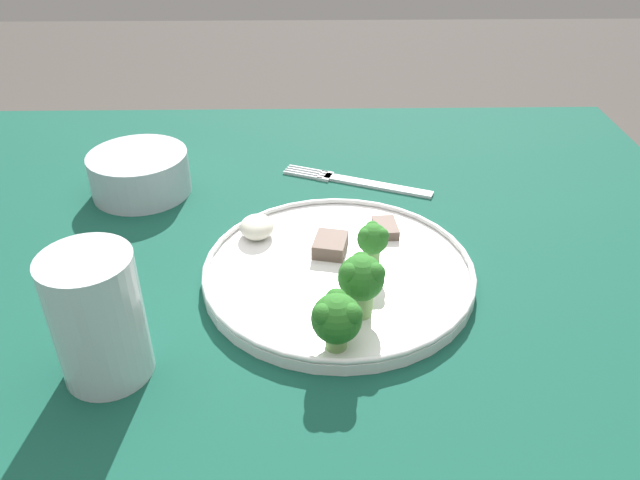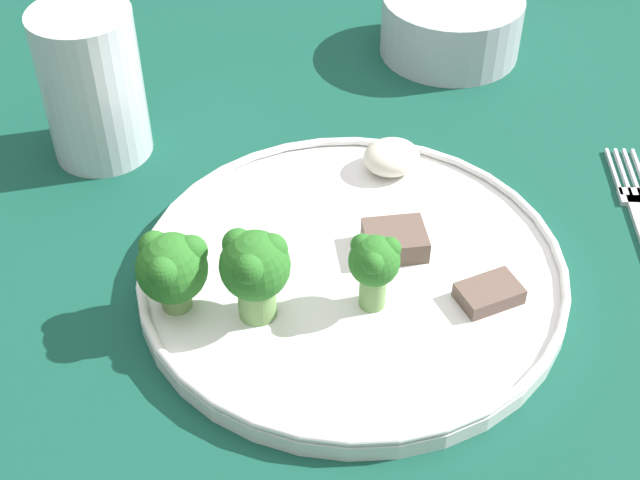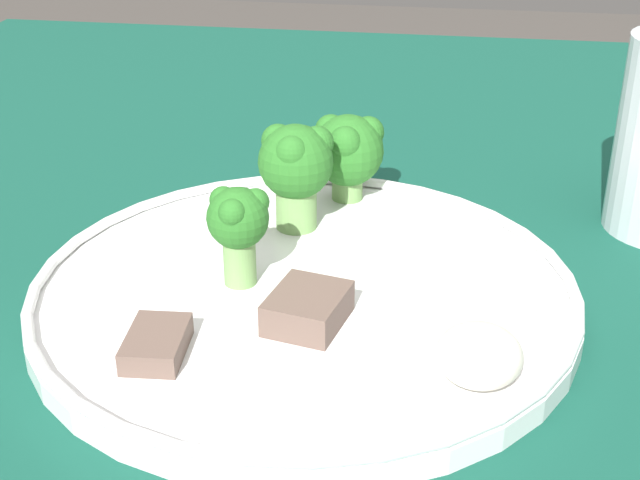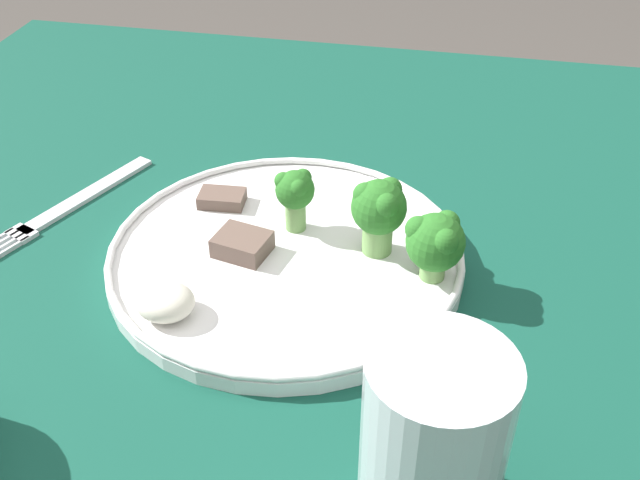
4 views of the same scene
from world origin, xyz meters
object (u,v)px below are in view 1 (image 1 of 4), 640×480
at_px(cream_bowl, 140,174).
at_px(drinking_glass, 99,324).
at_px(fork, 358,182).
at_px(dinner_plate, 338,271).

bearing_deg(cream_bowl, drinking_glass, -172.56).
xyz_separation_m(cream_bowl, drinking_glass, (-0.32, -0.04, 0.03)).
height_order(fork, cream_bowl, cream_bowl).
distance_m(fork, cream_bowl, 0.28).
bearing_deg(fork, drinking_glass, 144.85).
xyz_separation_m(fork, cream_bowl, (-0.02, 0.28, 0.02)).
distance_m(dinner_plate, cream_bowl, 0.31).
height_order(dinner_plate, drinking_glass, drinking_glass).
relative_size(dinner_plate, cream_bowl, 2.25).
bearing_deg(dinner_plate, drinking_glass, 122.31).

